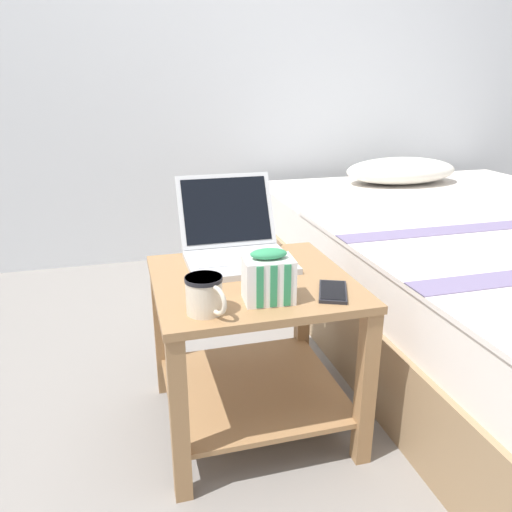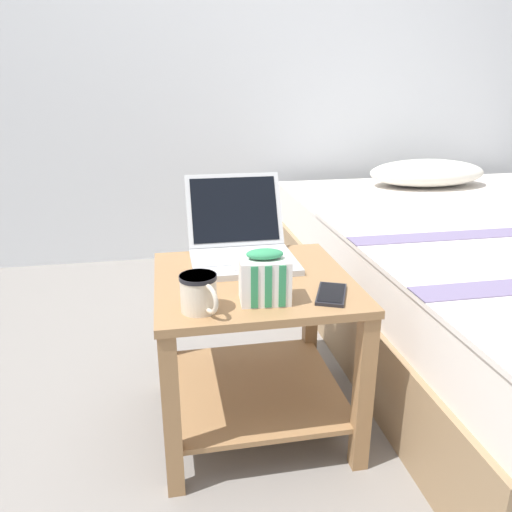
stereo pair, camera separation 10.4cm
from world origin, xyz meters
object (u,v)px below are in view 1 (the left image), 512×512
object	(u,v)px
bed	(489,268)
snack_bag	(270,277)
laptop	(235,244)
cell_phone	(333,292)
mug_front_left	(205,293)

from	to	relation	value
bed	snack_bag	bearing A→B (deg)	-153.78
laptop	cell_phone	distance (m)	0.38
bed	cell_phone	bearing A→B (deg)	-149.93
bed	cell_phone	distance (m)	1.18
bed	laptop	world-z (taller)	laptop
mug_front_left	snack_bag	distance (m)	0.17
mug_front_left	laptop	bearing A→B (deg)	66.37
snack_bag	cell_phone	bearing A→B (deg)	-0.31
bed	snack_bag	distance (m)	1.34
snack_bag	cell_phone	size ratio (longest dim) A/B	0.88
bed	snack_bag	world-z (taller)	snack_bag
laptop	mug_front_left	size ratio (longest dim) A/B	2.95
bed	laptop	size ratio (longest dim) A/B	5.78
laptop	snack_bag	distance (m)	0.33
bed	laptop	bearing A→B (deg)	-168.21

